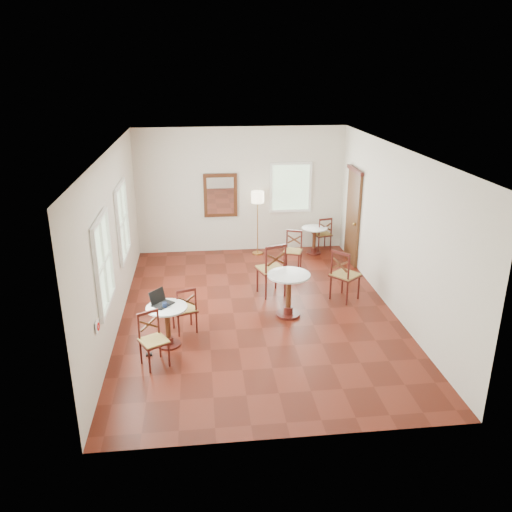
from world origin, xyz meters
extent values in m
plane|color=#55190E|center=(0.00, 0.00, 0.00)|extent=(7.00, 7.00, 0.00)
cube|color=beige|center=(0.00, 3.50, 1.50)|extent=(5.00, 0.02, 3.00)
cube|color=beige|center=(0.00, -3.50, 1.50)|extent=(5.00, 0.02, 3.00)
cube|color=beige|center=(-2.50, 0.00, 1.50)|extent=(0.02, 7.00, 3.00)
cube|color=beige|center=(2.50, 0.00, 1.50)|extent=(0.02, 7.00, 3.00)
cube|color=white|center=(0.00, 0.00, 3.00)|extent=(5.00, 7.00, 0.02)
cube|color=#4E2E16|center=(2.46, 2.40, 1.05)|extent=(0.06, 0.90, 2.10)
cube|color=#461711|center=(2.44, 2.40, 2.15)|extent=(0.08, 1.02, 0.08)
sphere|color=#BF8C3F|center=(2.40, 2.08, 1.00)|extent=(0.07, 0.07, 0.07)
cube|color=#4B2514|center=(-0.50, 3.46, 1.40)|extent=(0.80, 0.05, 1.05)
cube|color=white|center=(-0.50, 3.43, 1.40)|extent=(0.64, 0.02, 0.88)
cube|color=white|center=(-2.47, -2.10, 0.95)|extent=(0.02, 0.16, 0.16)
torus|color=red|center=(-2.46, -2.10, 0.95)|extent=(0.02, 0.12, 0.12)
cube|color=white|center=(-2.47, -1.20, 1.55)|extent=(0.06, 1.22, 1.42)
cube|color=white|center=(-2.47, 1.00, 1.55)|extent=(0.06, 1.22, 1.42)
cube|color=white|center=(1.20, 3.47, 1.55)|extent=(1.02, 0.06, 1.22)
cylinder|color=#461711|center=(-1.59, -1.06, 0.02)|extent=(0.38, 0.38, 0.04)
cylinder|color=#461711|center=(-1.59, -1.06, 0.09)|extent=(0.15, 0.15, 0.11)
cylinder|color=#4B2514|center=(-1.59, -1.06, 0.38)|extent=(0.09, 0.09, 0.57)
cylinder|color=#461711|center=(-1.59, -1.06, 0.64)|extent=(0.13, 0.13, 0.06)
cylinder|color=silver|center=(-1.59, -1.06, 0.69)|extent=(0.66, 0.66, 0.03)
cylinder|color=#461711|center=(0.54, -0.21, 0.02)|extent=(0.44, 0.44, 0.04)
cylinder|color=#461711|center=(0.54, -0.21, 0.11)|extent=(0.18, 0.18, 0.13)
cylinder|color=#4B2514|center=(0.54, -0.21, 0.44)|extent=(0.10, 0.10, 0.66)
cylinder|color=#461711|center=(0.54, -0.21, 0.75)|extent=(0.15, 0.15, 0.07)
cylinder|color=silver|center=(0.54, -0.21, 0.80)|extent=(0.77, 0.77, 0.03)
cylinder|color=#461711|center=(1.73, 3.02, 0.02)|extent=(0.35, 0.35, 0.04)
cylinder|color=#461711|center=(1.73, 3.02, 0.09)|extent=(0.14, 0.14, 0.11)
cylinder|color=#4B2514|center=(1.73, 3.02, 0.35)|extent=(0.08, 0.08, 0.53)
cylinder|color=#461711|center=(1.73, 3.02, 0.60)|extent=(0.12, 0.12, 0.05)
cylinder|color=silver|center=(1.73, 3.02, 0.64)|extent=(0.62, 0.62, 0.03)
cylinder|color=#461711|center=(-1.23, -0.38, 0.20)|extent=(0.03, 0.03, 0.40)
cylinder|color=#461711|center=(-1.13, -0.68, 0.20)|extent=(0.03, 0.03, 0.40)
cylinder|color=#461711|center=(-1.53, -0.48, 0.20)|extent=(0.03, 0.03, 0.40)
cylinder|color=#461711|center=(-1.43, -0.78, 0.20)|extent=(0.03, 0.03, 0.40)
cube|color=#461711|center=(-1.33, -0.58, 0.40)|extent=(0.49, 0.49, 0.03)
cube|color=olive|center=(-1.33, -0.58, 0.41)|extent=(0.47, 0.47, 0.04)
cylinder|color=#461711|center=(-1.13, -0.68, 0.62)|extent=(0.03, 0.03, 0.44)
cylinder|color=#461711|center=(-1.43, -0.78, 0.62)|extent=(0.03, 0.03, 0.44)
cube|color=#461711|center=(-1.28, -0.73, 0.82)|extent=(0.33, 0.13, 0.04)
cube|color=#4B2514|center=(-1.28, -0.73, 0.63)|extent=(0.28, 0.11, 0.19)
cube|color=#4B2514|center=(-1.28, -0.73, 0.63)|extent=(0.28, 0.11, 0.19)
cylinder|color=#461711|center=(-1.83, -1.85, 0.20)|extent=(0.03, 0.03, 0.40)
cylinder|color=#461711|center=(-1.99, -1.57, 0.20)|extent=(0.03, 0.03, 0.40)
cylinder|color=#461711|center=(-1.55, -1.70, 0.20)|extent=(0.03, 0.03, 0.40)
cylinder|color=#461711|center=(-1.71, -1.41, 0.20)|extent=(0.03, 0.03, 0.40)
cube|color=#461711|center=(-1.77, -1.63, 0.40)|extent=(0.53, 0.53, 0.03)
cube|color=olive|center=(-1.77, -1.63, 0.42)|extent=(0.51, 0.51, 0.04)
cylinder|color=#461711|center=(-1.99, -1.57, 0.62)|extent=(0.03, 0.03, 0.44)
cylinder|color=#461711|center=(-1.71, -1.41, 0.62)|extent=(0.03, 0.03, 0.44)
cube|color=#461711|center=(-1.85, -1.49, 0.83)|extent=(0.31, 0.19, 0.04)
cube|color=#4B2514|center=(-1.85, -1.49, 0.63)|extent=(0.26, 0.16, 0.20)
cube|color=#4B2514|center=(-1.85, -1.49, 0.63)|extent=(0.26, 0.16, 0.20)
cylinder|color=#461711|center=(0.49, 1.03, 0.26)|extent=(0.04, 0.04, 0.52)
cylinder|color=#461711|center=(0.61, 0.64, 0.26)|extent=(0.04, 0.04, 0.52)
cylinder|color=#461711|center=(0.10, 0.91, 0.26)|extent=(0.04, 0.04, 0.52)
cylinder|color=#461711|center=(0.22, 0.52, 0.26)|extent=(0.04, 0.04, 0.52)
cube|color=#461711|center=(0.35, 0.78, 0.52)|extent=(0.63, 0.63, 0.03)
cube|color=olive|center=(0.35, 0.78, 0.54)|extent=(0.60, 0.60, 0.05)
cylinder|color=#461711|center=(0.61, 0.64, 0.80)|extent=(0.04, 0.04, 0.57)
cylinder|color=#461711|center=(0.22, 0.52, 0.80)|extent=(0.04, 0.04, 0.57)
cube|color=#461711|center=(0.41, 0.58, 1.06)|extent=(0.43, 0.17, 0.06)
cube|color=#4B2514|center=(0.41, 0.58, 0.81)|extent=(0.36, 0.14, 0.25)
cube|color=#4B2514|center=(0.41, 0.58, 0.81)|extent=(0.36, 0.14, 0.25)
cylinder|color=#461711|center=(2.03, 0.35, 0.24)|extent=(0.04, 0.04, 0.49)
cylinder|color=#461711|center=(1.72, 0.10, 0.24)|extent=(0.04, 0.04, 0.49)
cylinder|color=#461711|center=(1.78, 0.65, 0.24)|extent=(0.04, 0.04, 0.49)
cylinder|color=#461711|center=(1.48, 0.40, 0.24)|extent=(0.04, 0.04, 0.49)
cube|color=#461711|center=(1.75, 0.37, 0.49)|extent=(0.67, 0.67, 0.03)
cube|color=olive|center=(1.75, 0.37, 0.51)|extent=(0.64, 0.64, 0.04)
cylinder|color=#461711|center=(1.72, 0.10, 0.76)|extent=(0.04, 0.04, 0.54)
cylinder|color=#461711|center=(1.48, 0.40, 0.76)|extent=(0.04, 0.04, 0.54)
cube|color=#461711|center=(1.60, 0.25, 1.01)|extent=(0.29, 0.34, 0.05)
cube|color=#4B2514|center=(1.60, 0.25, 0.77)|extent=(0.24, 0.29, 0.24)
cube|color=#4B2514|center=(1.60, 0.25, 0.77)|extent=(0.24, 0.29, 0.24)
cylinder|color=#461711|center=(2.09, 3.42, 0.20)|extent=(0.03, 0.03, 0.41)
cylinder|color=#461711|center=(2.16, 3.11, 0.20)|extent=(0.03, 0.03, 0.41)
cylinder|color=#461711|center=(1.78, 3.35, 0.20)|extent=(0.03, 0.03, 0.41)
cylinder|color=#461711|center=(1.85, 3.04, 0.20)|extent=(0.03, 0.03, 0.41)
cube|color=#461711|center=(1.97, 3.23, 0.41)|extent=(0.47, 0.47, 0.03)
cube|color=olive|center=(1.97, 3.23, 0.42)|extent=(0.45, 0.45, 0.04)
cylinder|color=#461711|center=(2.16, 3.11, 0.63)|extent=(0.03, 0.03, 0.45)
cylinder|color=#461711|center=(1.85, 3.04, 0.63)|extent=(0.03, 0.03, 0.45)
cube|color=#461711|center=(2.00, 3.07, 0.84)|extent=(0.34, 0.10, 0.05)
cube|color=#4B2514|center=(2.00, 3.07, 0.64)|extent=(0.29, 0.09, 0.20)
cube|color=#4B2514|center=(2.00, 3.07, 0.64)|extent=(0.29, 0.09, 0.20)
cylinder|color=#461711|center=(0.81, 1.95, 0.21)|extent=(0.03, 0.03, 0.41)
cylinder|color=#461711|center=(0.92, 2.26, 0.21)|extent=(0.03, 0.03, 0.41)
cylinder|color=#461711|center=(1.12, 1.84, 0.21)|extent=(0.03, 0.03, 0.41)
cylinder|color=#461711|center=(1.23, 2.15, 0.21)|extent=(0.03, 0.03, 0.41)
cube|color=#461711|center=(1.02, 2.05, 0.41)|extent=(0.51, 0.51, 0.03)
cube|color=olive|center=(1.02, 2.05, 0.43)|extent=(0.49, 0.49, 0.04)
cylinder|color=#461711|center=(0.92, 2.26, 0.64)|extent=(0.03, 0.03, 0.46)
cylinder|color=#461711|center=(1.23, 2.15, 0.64)|extent=(0.03, 0.03, 0.46)
cube|color=#461711|center=(1.08, 2.21, 0.85)|extent=(0.34, 0.15, 0.05)
cube|color=#4B2514|center=(1.08, 2.21, 0.65)|extent=(0.29, 0.12, 0.20)
cube|color=#4B2514|center=(1.08, 2.21, 0.65)|extent=(0.29, 0.12, 0.20)
cylinder|color=#BF8C3F|center=(0.36, 3.15, 0.01)|extent=(0.25, 0.25, 0.03)
cylinder|color=#BF8C3F|center=(0.36, 3.15, 0.71)|extent=(0.02, 0.02, 1.41)
cylinder|color=beige|center=(0.36, 3.15, 1.41)|extent=(0.30, 0.30, 0.26)
cube|color=black|center=(-1.65, -0.98, 0.71)|extent=(0.38, 0.39, 0.02)
cube|color=black|center=(-1.65, -0.98, 0.72)|extent=(0.27, 0.29, 0.00)
cube|color=black|center=(-1.74, -0.90, 0.82)|extent=(0.26, 0.29, 0.22)
cube|color=silver|center=(-1.74, -0.90, 0.82)|extent=(0.22, 0.25, 0.18)
ellipsoid|color=black|center=(-1.69, -1.16, 0.72)|extent=(0.10, 0.07, 0.04)
cylinder|color=black|center=(-1.62, -1.08, 0.74)|extent=(0.07, 0.07, 0.09)
torus|color=black|center=(-1.58, -1.08, 0.74)|extent=(0.06, 0.01, 0.06)
cylinder|color=white|center=(-1.67, -1.10, 0.74)|extent=(0.05, 0.05, 0.09)
cube|color=black|center=(-1.89, -1.35, 0.02)|extent=(0.10, 0.06, 0.04)
camera|label=1|loc=(-1.01, -8.63, 4.33)|focal=36.29mm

